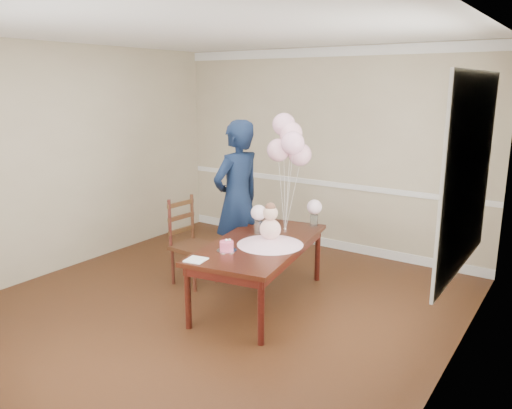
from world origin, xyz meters
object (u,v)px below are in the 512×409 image
object	(u,v)px
dining_table_top	(260,244)
woman	(237,200)
birthday_cake	(227,246)
dining_chair_seat	(194,247)

from	to	relation	value
dining_table_top	woman	size ratio (longest dim) A/B	0.95
birthday_cake	woman	world-z (taller)	woman
dining_chair_seat	dining_table_top	bearing A→B (deg)	4.44
dining_table_top	dining_chair_seat	world-z (taller)	dining_table_top
dining_chair_seat	woman	world-z (taller)	woman
dining_table_top	dining_chair_seat	bearing A→B (deg)	170.28
birthday_cake	dining_table_top	bearing A→B (deg)	75.80
dining_chair_seat	woman	size ratio (longest dim) A/B	0.23
dining_table_top	birthday_cake	world-z (taller)	birthday_cake
birthday_cake	woman	bearing A→B (deg)	120.24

